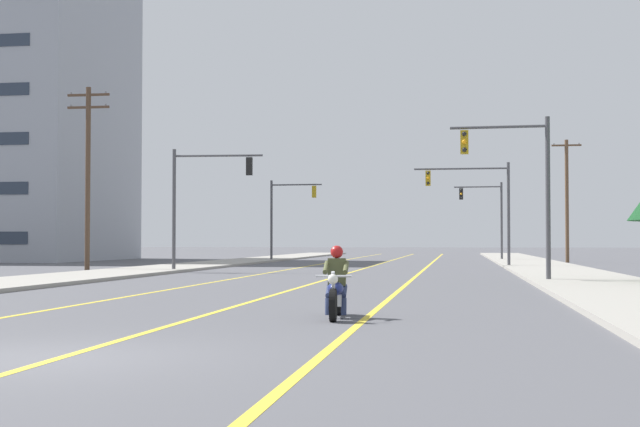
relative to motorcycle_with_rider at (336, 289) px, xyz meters
name	(u,v)px	position (x,y,z in m)	size (l,w,h in m)	color
ground_plane	(45,358)	(-2.98, -6.63, -0.59)	(400.00, 400.00, 0.00)	#515156
lane_stripe_center	(375,265)	(-2.79, 38.37, -0.58)	(0.16, 100.00, 0.01)	yellow
lane_stripe_left	(315,265)	(-6.67, 38.37, -0.58)	(0.16, 100.00, 0.01)	yellow
lane_stripe_right	(429,266)	(0.60, 38.37, -0.58)	(0.16, 100.00, 0.01)	yellow
sidewalk_kerb_right	(544,267)	(7.21, 33.37, -0.52)	(4.40, 110.00, 0.14)	#9E998E
sidewalk_kerb_left	(194,266)	(-13.16, 33.37, -0.52)	(4.40, 110.00, 0.14)	#9E998E
motorcycle_with_rider	(336,289)	(0.00, 0.00, 0.00)	(0.70, 2.19, 1.46)	black
traffic_signal_near_right	(520,175)	(4.74, 16.16, 3.43)	(3.69, 0.37, 6.20)	#47474C
traffic_signal_near_left	(199,191)	(-10.46, 25.41, 3.50)	(4.62, 0.55, 6.20)	#47474C
traffic_signal_mid_right	(480,197)	(3.75, 35.47, 3.56)	(5.63, 0.40, 6.20)	#47474C
traffic_signal_mid_left	(286,208)	(-10.61, 48.75, 3.46)	(4.02, 0.37, 6.20)	#47474C
traffic_signal_far_right	(488,210)	(4.80, 53.56, 3.44)	(3.79, 0.37, 6.20)	#47474C
utility_pole_left_near	(88,171)	(-16.62, 25.87, 4.60)	(2.28, 0.26, 9.58)	#4C3828
utility_pole_right_far	(567,198)	(10.17, 47.66, 4.03)	(2.08, 0.26, 8.83)	brown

